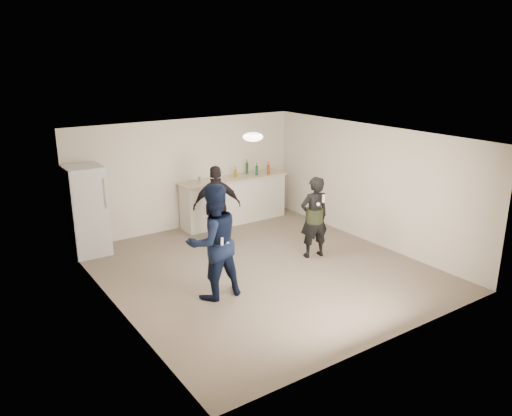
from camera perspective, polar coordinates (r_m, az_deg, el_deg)
floor at (r=9.42m, az=0.69°, el=-7.00°), size 6.00×6.00×0.00m
ceiling at (r=8.71m, az=0.75°, el=8.20°), size 6.00×6.00×0.00m
wall_back at (r=11.50m, az=-7.87°, el=3.87°), size 6.00×0.00×6.00m
wall_front at (r=6.89m, az=15.19°, el=-5.68°), size 6.00×0.00×6.00m
wall_left at (r=7.83m, az=-16.07°, el=-2.97°), size 0.00×6.00×6.00m
wall_right at (r=10.74m, az=12.86°, el=2.66°), size 0.00×6.00×6.00m
counter at (r=11.88m, az=-2.53°, el=0.83°), size 2.60×0.56×1.05m
counter_top at (r=11.74m, az=-2.57°, el=3.39°), size 2.68×0.64×0.04m
fridge at (r=10.40m, az=-18.78°, el=-0.30°), size 0.70×0.70×1.80m
fridge_handle at (r=10.03m, az=-16.88°, el=1.62°), size 0.02×0.02×0.60m
ceiling_dome at (r=8.96m, az=-0.36°, el=8.13°), size 0.36×0.36×0.16m
shaker at (r=11.21m, az=-6.52°, el=3.18°), size 0.08×0.08×0.17m
man at (r=8.08m, az=-4.93°, el=-3.88°), size 0.94×0.73×1.92m
woman at (r=9.80m, az=6.66°, el=-1.05°), size 0.66×0.50×1.63m
camo_shorts at (r=9.79m, az=6.67°, el=-0.86°), size 0.34×0.34×0.28m
spectator at (r=10.37m, az=-4.48°, el=0.23°), size 1.08×0.76×1.70m
remote_man at (r=7.82m, az=-3.93°, el=-3.88°), size 0.04×0.04×0.15m
nunchuk_man at (r=7.93m, az=-3.28°, el=-4.12°), size 0.07×0.07×0.07m
remote_woman at (r=9.49m, az=7.73°, el=1.06°), size 0.04×0.04×0.15m
nunchuk_woman at (r=9.48m, az=7.13°, el=0.43°), size 0.07×0.07×0.07m
bottle_cluster at (r=11.89m, az=-0.94°, el=4.23°), size 1.27×0.41×0.27m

